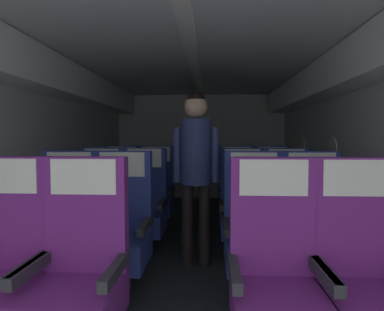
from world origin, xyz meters
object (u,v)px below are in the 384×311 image
(seat_d_right_aisle, at_px, (273,196))
(flight_attendant, at_px, (196,158))
(seat_b_right_window, at_px, (254,233))
(seat_c_left_window, at_px, (100,208))
(seat_a_right_window, at_px, (276,280))
(seat_c_right_window, at_px, (243,210))
(seat_d_left_window, at_px, (120,194))
(seat_a_right_aisle, at_px, (363,281))
(seat_b_left_window, at_px, (65,230))
(seat_b_left_aisle, at_px, (120,231))
(seat_c_right_aisle, at_px, (288,210))
(seat_d_right_window, at_px, (237,195))
(seat_a_left_aisle, at_px, (78,276))
(seat_c_left_aisle, at_px, (143,208))
(seat_d_left_aisle, at_px, (155,195))
(seat_b_right_aisle, at_px, (314,234))

(seat_d_right_aisle, bearing_deg, flight_attendant, -128.79)
(seat_b_right_window, bearing_deg, seat_c_left_window, 150.93)
(seat_b_right_window, bearing_deg, seat_a_right_window, -90.28)
(seat_c_right_window, xyz_separation_m, seat_d_left_window, (-1.53, 0.85, 0.00))
(seat_a_right_aisle, distance_m, seat_c_left_window, 2.62)
(seat_b_left_window, height_order, seat_d_left_window, same)
(flight_attendant, bearing_deg, seat_b_left_aisle, -144.49)
(seat_b_left_window, bearing_deg, seat_d_left_window, 90.44)
(seat_c_right_aisle, xyz_separation_m, seat_d_right_window, (-0.45, 0.87, 0.00))
(seat_a_left_aisle, xyz_separation_m, seat_c_left_window, (-0.47, 1.73, 0.00))
(seat_c_left_aisle, height_order, seat_d_left_aisle, same)
(seat_a_left_aisle, distance_m, seat_a_right_aisle, 1.52)
(seat_a_right_aisle, xyz_separation_m, seat_c_left_window, (-1.98, 1.70, 0.00))
(seat_c_right_aisle, bearing_deg, seat_b_left_aisle, -150.70)
(seat_c_left_aisle, distance_m, seat_d_right_aisle, 1.73)
(seat_d_left_aisle, height_order, flight_attendant, flight_attendant)
(seat_b_right_aisle, bearing_deg, seat_c_left_window, 157.00)
(seat_d_right_window, height_order, flight_attendant, flight_attendant)
(seat_b_left_aisle, distance_m, seat_c_right_aisle, 1.75)
(seat_c_left_window, relative_size, seat_c_left_aisle, 1.00)
(seat_c_right_aisle, height_order, seat_c_right_window, same)
(seat_b_right_window, distance_m, seat_c_left_window, 1.75)
(seat_c_left_window, distance_m, seat_c_left_aisle, 0.47)
(seat_a_right_window, relative_size, seat_b_left_window, 1.00)
(seat_b_left_aisle, relative_size, seat_d_left_aisle, 1.00)
(seat_b_left_window, xyz_separation_m, seat_c_right_window, (1.51, 0.85, 0.00))
(seat_a_left_aisle, bearing_deg, seat_d_left_window, 100.44)
(seat_d_left_window, distance_m, seat_d_left_aisle, 0.47)
(seat_a_right_window, bearing_deg, seat_d_right_window, 89.79)
(seat_a_right_aisle, relative_size, seat_b_left_window, 1.00)
(seat_a_right_aisle, height_order, seat_d_right_window, same)
(seat_b_left_window, xyz_separation_m, seat_c_left_aisle, (0.46, 0.86, 0.00))
(seat_b_left_window, height_order, seat_c_left_aisle, same)
(seat_c_left_aisle, distance_m, seat_d_left_window, 0.96)
(seat_c_right_aisle, height_order, seat_d_right_window, same)
(seat_b_left_aisle, bearing_deg, seat_d_right_window, 58.00)
(seat_b_right_aisle, xyz_separation_m, seat_c_left_window, (-2.00, 0.85, 0.00))
(seat_c_left_aisle, distance_m, seat_d_right_window, 1.37)
(seat_b_left_aisle, height_order, seat_d_left_window, same)
(seat_a_left_aisle, height_order, seat_c_left_window, same)
(seat_c_left_aisle, bearing_deg, seat_b_right_window, -38.71)
(seat_d_left_window, relative_size, seat_d_right_window, 1.00)
(seat_c_right_window, bearing_deg, seat_c_left_window, 179.54)
(seat_a_left_aisle, relative_size, seat_a_right_window, 1.00)
(seat_a_left_aisle, relative_size, seat_a_right_aisle, 1.00)
(seat_a_right_aisle, bearing_deg, seat_b_left_window, 156.87)
(seat_c_right_aisle, bearing_deg, flight_attendant, -160.60)
(seat_c_left_aisle, xyz_separation_m, seat_d_right_window, (1.07, 0.86, 0.00))
(seat_a_right_aisle, xyz_separation_m, seat_c_right_window, (-0.46, 1.69, 0.00))
(seat_a_right_window, height_order, seat_b_right_aisle, same)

